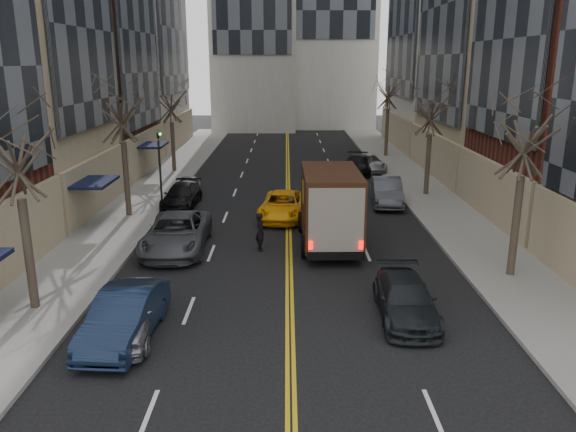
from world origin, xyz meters
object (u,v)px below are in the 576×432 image
(ups_truck, at_px, (330,207))
(observer_sedan, at_px, (406,299))
(taxi, at_px, (283,205))
(pedestrian, at_px, (260,232))

(ups_truck, relative_size, observer_sedan, 1.46)
(observer_sedan, height_order, taxi, taxi)
(ups_truck, bearing_deg, taxi, 114.56)
(ups_truck, relative_size, pedestrian, 3.78)
(observer_sedan, bearing_deg, taxi, 110.47)
(ups_truck, height_order, pedestrian, ups_truck)
(taxi, distance_m, pedestrian, 5.54)
(taxi, relative_size, pedestrian, 2.87)
(ups_truck, xyz_separation_m, pedestrian, (-3.18, -0.78, -0.95))
(ups_truck, height_order, taxi, ups_truck)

